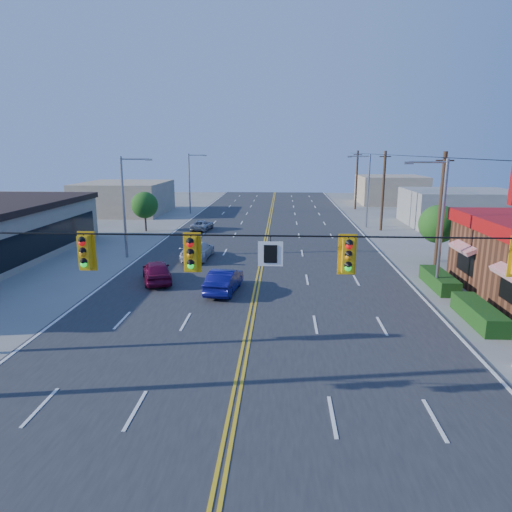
# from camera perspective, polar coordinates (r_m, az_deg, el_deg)

# --- Properties ---
(ground) EXTENTS (160.00, 160.00, 0.00)m
(ground) POSITION_cam_1_polar(r_m,az_deg,el_deg) (15.88, -2.92, -19.22)
(ground) COLOR gray
(ground) RESTS_ON ground
(road) EXTENTS (20.00, 120.00, 0.06)m
(road) POSITION_cam_1_polar(r_m,az_deg,el_deg) (34.42, 0.65, -1.10)
(road) COLOR #2D2D30
(road) RESTS_ON ground
(signal_span) EXTENTS (24.32, 0.34, 9.00)m
(signal_span) POSITION_cam_1_polar(r_m,az_deg,el_deg) (13.90, -3.64, -1.93)
(signal_span) COLOR #47301E
(signal_span) RESTS_ON ground
(streetlight_se) EXTENTS (2.55, 0.25, 8.00)m
(streetlight_se) POSITION_cam_1_polar(r_m,az_deg,el_deg) (29.12, 21.88, 4.34)
(streetlight_se) COLOR gray
(streetlight_se) RESTS_ON ground
(streetlight_ne) EXTENTS (2.55, 0.25, 8.00)m
(streetlight_ne) POSITION_cam_1_polar(r_m,az_deg,el_deg) (52.30, 13.65, 8.41)
(streetlight_ne) COLOR gray
(streetlight_ne) RESTS_ON ground
(streetlight_sw) EXTENTS (2.55, 0.25, 8.00)m
(streetlight_sw) POSITION_cam_1_polar(r_m,az_deg,el_deg) (37.63, -15.95, 6.57)
(streetlight_sw) COLOR gray
(streetlight_sw) RESTS_ON ground
(streetlight_nw) EXTENTS (2.55, 0.25, 8.00)m
(streetlight_nw) POSITION_cam_1_polar(r_m,az_deg,el_deg) (62.68, -8.15, 9.37)
(streetlight_nw) COLOR gray
(streetlight_nw) RESTS_ON ground
(utility_pole_near) EXTENTS (0.28, 0.28, 8.40)m
(utility_pole_near) POSITION_cam_1_polar(r_m,az_deg,el_deg) (33.37, 22.00, 4.79)
(utility_pole_near) COLOR #47301E
(utility_pole_near) RESTS_ON ground
(utility_pole_mid) EXTENTS (0.28, 0.28, 8.40)m
(utility_pole_mid) POSITION_cam_1_polar(r_m,az_deg,el_deg) (50.65, 15.60, 7.80)
(utility_pole_mid) COLOR #47301E
(utility_pole_mid) RESTS_ON ground
(utility_pole_far) EXTENTS (0.28, 0.28, 8.40)m
(utility_pole_far) POSITION_cam_1_polar(r_m,az_deg,el_deg) (68.30, 12.45, 9.23)
(utility_pole_far) COLOR #47301E
(utility_pole_far) RESTS_ON ground
(tree_kfc_rear) EXTENTS (2.94, 2.94, 4.41)m
(tree_kfc_rear) POSITION_cam_1_polar(r_m,az_deg,el_deg) (37.71, 21.82, 3.72)
(tree_kfc_rear) COLOR #47301E
(tree_kfc_rear) RESTS_ON ground
(tree_west) EXTENTS (2.80, 2.80, 4.20)m
(tree_west) POSITION_cam_1_polar(r_m,az_deg,el_deg) (49.83, -13.75, 6.20)
(tree_west) COLOR #47301E
(tree_west) RESTS_ON ground
(bld_east_mid) EXTENTS (12.00, 10.00, 4.00)m
(bld_east_mid) POSITION_cam_1_polar(r_m,az_deg,el_deg) (57.48, 24.26, 5.50)
(bld_east_mid) COLOR gray
(bld_east_mid) RESTS_ON ground
(bld_west_far) EXTENTS (11.00, 12.00, 4.20)m
(bld_west_far) POSITION_cam_1_polar(r_m,az_deg,el_deg) (65.31, -16.08, 7.01)
(bld_west_far) COLOR tan
(bld_west_far) RESTS_ON ground
(bld_east_far) EXTENTS (10.00, 10.00, 4.40)m
(bld_east_far) POSITION_cam_1_polar(r_m,az_deg,el_deg) (77.58, 16.47, 7.96)
(bld_east_far) COLOR tan
(bld_east_far) RESTS_ON ground
(car_magenta) EXTENTS (3.02, 4.59, 1.45)m
(car_magenta) POSITION_cam_1_polar(r_m,az_deg,el_deg) (30.42, -12.29, -1.96)
(car_magenta) COLOR maroon
(car_magenta) RESTS_ON ground
(car_blue) EXTENTS (2.01, 4.47, 1.42)m
(car_blue) POSITION_cam_1_polar(r_m,az_deg,el_deg) (27.76, -4.00, -3.17)
(car_blue) COLOR #10105E
(car_blue) RESTS_ON ground
(car_white) EXTENTS (2.21, 4.93, 1.41)m
(car_white) POSITION_cam_1_polar(r_m,az_deg,el_deg) (36.36, -7.34, 0.66)
(car_white) COLOR silver
(car_white) RESTS_ON ground
(car_silver) EXTENTS (2.24, 4.09, 1.09)m
(car_silver) POSITION_cam_1_polar(r_m,az_deg,el_deg) (49.39, -6.76, 3.79)
(car_silver) COLOR #A8A8AD
(car_silver) RESTS_ON ground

